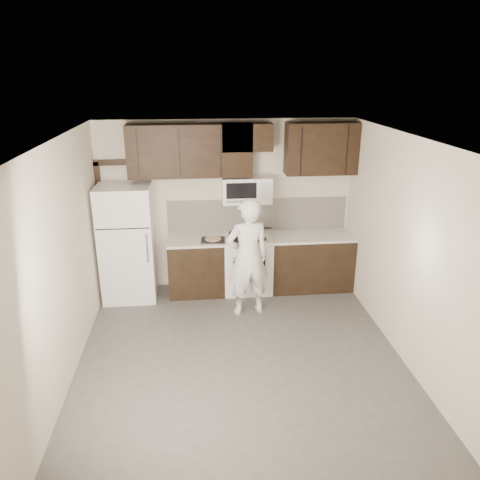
{
  "coord_description": "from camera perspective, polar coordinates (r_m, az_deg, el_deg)",
  "views": [
    {
      "loc": [
        -0.51,
        -4.95,
        3.41
      ],
      "look_at": [
        0.08,
        0.9,
        1.25
      ],
      "focal_mm": 35.0,
      "sensor_mm": 36.0,
      "label": 1
    }
  ],
  "objects": [
    {
      "name": "door_trim",
      "position": [
        7.61,
        -16.21,
        2.86
      ],
      "size": [
        0.5,
        0.08,
        2.12
      ],
      "color": "black",
      "rests_on": "floor"
    },
    {
      "name": "backsplash",
      "position": [
        7.59,
        2.14,
        3.09
      ],
      "size": [
        2.9,
        0.02,
        0.54
      ],
      "primitive_type": "cube",
      "color": "silver",
      "rests_on": "counter_run"
    },
    {
      "name": "refrigerator",
      "position": [
        7.36,
        -13.53,
        -0.34
      ],
      "size": [
        0.8,
        0.76,
        1.8
      ],
      "color": "white",
      "rests_on": "floor"
    },
    {
      "name": "stove",
      "position": [
        7.54,
        0.87,
        -2.86
      ],
      "size": [
        0.76,
        0.66,
        0.94
      ],
      "color": "white",
      "rests_on": "floor"
    },
    {
      "name": "ceiling",
      "position": [
        5.03,
        0.11,
        12.07
      ],
      "size": [
        4.5,
        4.5,
        0.0
      ],
      "primitive_type": "plane",
      "rotation": [
        3.14,
        0.0,
        0.0
      ],
      "color": "white",
      "rests_on": "back_wall"
    },
    {
      "name": "saucepan",
      "position": [
        7.51,
        2.14,
        1.33
      ],
      "size": [
        0.33,
        0.19,
        0.18
      ],
      "color": "silver",
      "rests_on": "stove"
    },
    {
      "name": "microwave",
      "position": [
        7.27,
        0.81,
        6.17
      ],
      "size": [
        0.76,
        0.42,
        0.4
      ],
      "color": "white",
      "rests_on": "upper_cabinets"
    },
    {
      "name": "person",
      "position": [
        6.67,
        0.95,
        -2.15
      ],
      "size": [
        0.71,
        0.54,
        1.75
      ],
      "primitive_type": "imported",
      "rotation": [
        0.0,
        0.0,
        3.34
      ],
      "color": "silver",
      "rests_on": "floor"
    },
    {
      "name": "back_wall",
      "position": [
        7.5,
        -1.65,
        4.25
      ],
      "size": [
        4.0,
        0.0,
        4.0
      ],
      "primitive_type": "plane",
      "rotation": [
        1.57,
        0.0,
        0.0
      ],
      "color": "beige",
      "rests_on": "ground"
    },
    {
      "name": "baking_tray",
      "position": [
        7.23,
        -3.31,
        0.01
      ],
      "size": [
        0.38,
        0.3,
        0.02
      ],
      "primitive_type": "cube",
      "rotation": [
        0.0,
        0.0,
        -0.07
      ],
      "color": "black",
      "rests_on": "counter_run"
    },
    {
      "name": "counter_run",
      "position": [
        7.58,
        3.15,
        -2.79
      ],
      "size": [
        2.95,
        0.64,
        0.91
      ],
      "color": "black",
      "rests_on": "floor"
    },
    {
      "name": "floor",
      "position": [
        6.03,
        0.1,
        -14.24
      ],
      "size": [
        4.5,
        4.5,
        0.0
      ],
      "primitive_type": "plane",
      "color": "#4A4846",
      "rests_on": "ground"
    },
    {
      "name": "upper_cabinets",
      "position": [
        7.15,
        0.07,
        11.11
      ],
      "size": [
        3.48,
        0.35,
        0.78
      ],
      "color": "black",
      "rests_on": "back_wall"
    },
    {
      "name": "pizza",
      "position": [
        7.22,
        -3.31,
        0.14
      ],
      "size": [
        0.26,
        0.26,
        0.02
      ],
      "primitive_type": "cylinder",
      "rotation": [
        0.0,
        0.0,
        -0.07
      ],
      "color": "beige",
      "rests_on": "baking_tray"
    }
  ]
}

